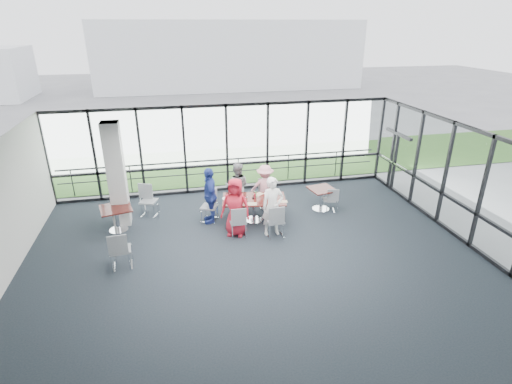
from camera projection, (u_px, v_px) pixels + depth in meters
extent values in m
cube|color=#1C242B|center=(256.00, 262.00, 10.46)|extent=(12.00, 10.00, 0.02)
cube|color=white|center=(256.00, 143.00, 9.20)|extent=(12.00, 10.00, 0.04)
cube|color=silver|center=(336.00, 361.00, 5.33)|extent=(12.00, 0.10, 3.20)
cube|color=white|center=(227.00, 148.00, 14.33)|extent=(12.00, 0.10, 3.20)
cube|color=white|center=(469.00, 187.00, 11.00)|extent=(0.10, 10.00, 3.20)
cube|color=black|center=(395.00, 163.00, 14.59)|extent=(0.12, 1.60, 2.10)
cube|color=silver|center=(117.00, 175.00, 11.83)|extent=(0.50, 0.50, 3.20)
cube|color=slate|center=(213.00, 151.00, 19.46)|extent=(80.00, 70.00, 0.02)
cube|color=#305323|center=(218.00, 164.00, 17.65)|extent=(80.00, 5.00, 0.01)
cube|color=white|center=(227.00, 53.00, 38.84)|extent=(24.00, 10.00, 6.00)
cylinder|color=#2D2D33|center=(225.00, 172.00, 15.30)|extent=(12.00, 0.06, 0.06)
cube|color=#3D1312|center=(254.00, 199.00, 12.34)|extent=(2.09, 1.39, 0.04)
cylinder|color=silver|center=(254.00, 210.00, 12.49)|extent=(0.12, 0.12, 0.71)
cylinder|color=silver|center=(254.00, 220.00, 12.62)|extent=(0.56, 0.56, 0.03)
cube|color=#3D1312|center=(116.00, 208.00, 11.74)|extent=(1.04, 1.04, 0.04)
cylinder|color=silver|center=(117.00, 220.00, 11.88)|extent=(0.12, 0.12, 0.71)
cube|color=#3D1312|center=(322.00, 189.00, 13.10)|extent=(0.91, 0.91, 0.04)
cylinder|color=silver|center=(321.00, 200.00, 13.24)|extent=(0.12, 0.12, 0.71)
imported|color=red|center=(236.00, 207.00, 11.48)|extent=(1.01, 0.85, 1.75)
imported|color=white|center=(273.00, 207.00, 11.49)|extent=(0.67, 0.51, 1.77)
imported|color=gray|center=(237.00, 187.00, 13.05)|extent=(0.91, 0.71, 1.64)
imported|color=pink|center=(265.00, 187.00, 13.15)|extent=(1.11, 0.82, 1.54)
imported|color=navy|center=(210.00, 195.00, 12.22)|extent=(0.59, 1.05, 1.78)
cylinder|color=white|center=(238.00, 204.00, 11.98)|extent=(0.26, 0.26, 0.01)
cylinder|color=white|center=(272.00, 203.00, 12.00)|extent=(0.28, 0.28, 0.01)
cylinder|color=white|center=(237.00, 195.00, 12.59)|extent=(0.27, 0.27, 0.01)
cylinder|color=white|center=(268.00, 193.00, 12.70)|extent=(0.24, 0.24, 0.01)
cylinder|color=white|center=(226.00, 198.00, 12.33)|extent=(0.27, 0.27, 0.01)
cylinder|color=white|center=(246.00, 200.00, 12.09)|extent=(0.07, 0.07, 0.15)
cylinder|color=white|center=(264.00, 199.00, 12.11)|extent=(0.07, 0.07, 0.14)
cylinder|color=white|center=(254.00, 193.00, 12.55)|extent=(0.07, 0.07, 0.14)
cylinder|color=white|center=(234.00, 199.00, 12.14)|extent=(0.07, 0.07, 0.13)
cube|color=beige|center=(251.00, 204.00, 11.98)|extent=(0.34, 0.27, 0.00)
cube|color=beige|center=(283.00, 201.00, 12.14)|extent=(0.31, 0.24, 0.00)
cube|color=beige|center=(259.00, 194.00, 12.66)|extent=(0.36, 0.35, 0.00)
cube|color=black|center=(254.00, 198.00, 12.34)|extent=(0.10, 0.07, 0.04)
cylinder|color=#A51B2D|center=(255.00, 196.00, 12.30)|extent=(0.06, 0.06, 0.18)
cylinder|color=#257028|center=(256.00, 195.00, 12.37)|extent=(0.05, 0.05, 0.20)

